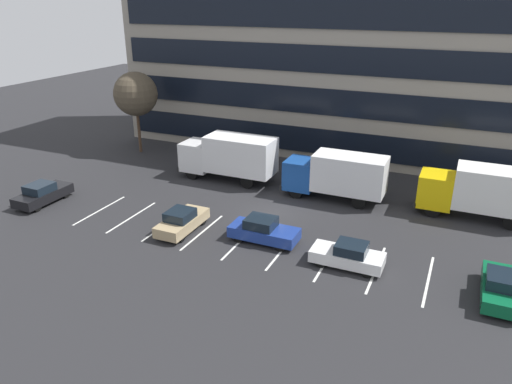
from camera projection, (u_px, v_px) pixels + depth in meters
The scene contains 12 objects.
ground_plane at pixel (269, 213), 34.10m from camera, with size 120.00×120.00×0.00m, color #262628.
office_building at pixel (344, 35), 45.18m from camera, with size 41.76×11.66×21.60m.
lot_markings at pixel (241, 240), 30.32m from camera, with size 22.54×5.40×0.01m.
box_truck_white at pixel (229, 155), 39.43m from camera, with size 8.11×2.68×3.76m.
box_truck_blue at pixel (336, 174), 35.72m from camera, with size 7.59×2.51×3.52m.
box_truck_yellow at pixel (481, 190), 32.61m from camera, with size 7.83×2.59×3.63m.
sedan_white at pixel (348, 255), 27.20m from camera, with size 4.08×1.71×1.46m.
sedan_forest at pixel (501, 287), 24.20m from camera, with size 1.78×4.26×1.53m.
sedan_tan at pixel (182, 221), 31.29m from camera, with size 1.75×4.18×1.50m.
sedan_black at pixel (42, 194), 35.51m from camera, with size 1.80×4.31×1.54m.
sedan_navy at pixel (263, 230), 29.98m from camera, with size 4.29×1.80×1.54m.
bare_tree at pixel (136, 94), 45.28m from camera, with size 4.11×4.11×7.70m.
Camera 1 is at (11.84, -28.66, 14.29)m, focal length 33.98 mm.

